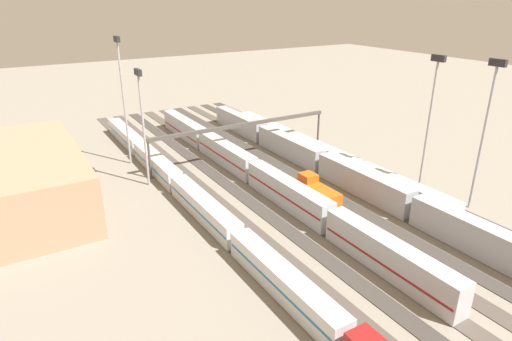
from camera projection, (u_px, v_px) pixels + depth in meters
ground_plane at (279, 182)px, 90.01m from camera, size 400.00×400.00×0.00m
track_bed_0 at (352, 164)px, 99.53m from camera, size 140.00×2.80×0.12m
track_bed_1 at (335, 168)px, 97.14m from camera, size 140.00×2.80×0.12m
track_bed_2 at (318, 172)px, 94.76m from camera, size 140.00×2.80×0.12m
track_bed_3 at (299, 177)px, 92.37m from camera, size 140.00×2.80×0.12m
track_bed_4 at (279, 182)px, 89.99m from camera, size 140.00×2.80×0.12m
track_bed_5 at (259, 187)px, 87.60m from camera, size 140.00×2.80×0.12m
track_bed_6 at (237, 192)px, 85.22m from camera, size 140.00×2.80×0.12m
track_bed_7 at (214, 198)px, 82.83m from camera, size 140.00×2.80×0.12m
track_bed_8 at (189, 204)px, 80.45m from camera, size 140.00×2.80×0.12m
train_on_track_4 at (317, 194)px, 79.53m from camera, size 10.00×3.00×5.00m
train_on_track_1 at (322, 153)px, 100.41m from camera, size 71.40×3.00×3.80m
train_on_track_5 at (254, 172)px, 88.29m from camera, size 95.60×3.06×5.00m
train_on_track_2 at (322, 163)px, 92.69m from camera, size 95.60×3.00×5.00m
train_on_track_8 at (199, 203)px, 76.19m from camera, size 114.80×3.06×4.40m
light_mast_0 at (487, 117)px, 72.92m from camera, size 2.80×0.70×26.37m
light_mast_1 at (142, 112)px, 83.00m from camera, size 2.80×0.70×23.21m
light_mast_2 at (431, 106)px, 81.51m from camera, size 2.80×0.70×25.87m
light_mast_3 at (122, 86)px, 93.37m from camera, size 2.80×0.70×27.98m
signal_gantry at (243, 127)px, 99.31m from camera, size 0.70×45.00×8.80m
maintenance_shed at (24, 180)px, 77.71m from camera, size 38.42×19.13×10.43m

